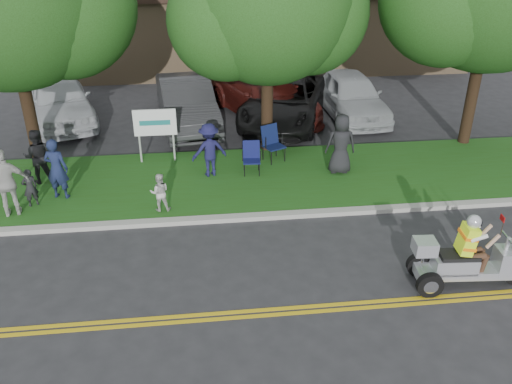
{
  "coord_description": "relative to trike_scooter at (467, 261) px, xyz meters",
  "views": [
    {
      "loc": [
        -1.65,
        -8.6,
        7.05
      ],
      "look_at": [
        -0.44,
        2.0,
        1.33
      ],
      "focal_mm": 38.0,
      "sensor_mm": 36.0,
      "label": 1
    }
  ],
  "objects": [
    {
      "name": "ground",
      "position": [
        -3.66,
        0.08,
        -0.59
      ],
      "size": [
        120.0,
        120.0,
        0.0
      ],
      "primitive_type": "plane",
      "color": "#28282B",
      "rests_on": "ground"
    },
    {
      "name": "commercial_building",
      "position": [
        -1.66,
        19.06,
        1.42
      ],
      "size": [
        18.0,
        8.2,
        4.0
      ],
      "color": "#9E7F5B",
      "rests_on": "ground"
    },
    {
      "name": "parked_car_mid",
      "position": [
        -2.16,
        9.92,
        0.19
      ],
      "size": [
        4.33,
        6.15,
        1.56
      ],
      "primitive_type": "imported",
      "rotation": [
        0.0,
        0.0,
        -0.35
      ],
      "color": "black",
      "rests_on": "ground"
    },
    {
      "name": "business_sign",
      "position": [
        -6.56,
        6.68,
        0.67
      ],
      "size": [
        1.25,
        0.06,
        1.75
      ],
      "color": "silver",
      "rests_on": "ground"
    },
    {
      "name": "grass_verge",
      "position": [
        -3.66,
        5.28,
        -0.53
      ],
      "size": [
        60.0,
        4.0,
        0.1
      ],
      "primitive_type": "cube",
      "color": "#235216",
      "rests_on": "ground"
    },
    {
      "name": "parked_car_far_right",
      "position": [
        0.34,
        10.16,
        0.22
      ],
      "size": [
        2.18,
        4.83,
        1.61
      ],
      "primitive_type": "imported",
      "rotation": [
        0.0,
        0.0,
        0.06
      ],
      "color": "#ADB1B5",
      "rests_on": "ground"
    },
    {
      "name": "child_right",
      "position": [
        -6.36,
        3.68,
        0.03
      ],
      "size": [
        0.51,
        0.4,
        1.02
      ],
      "primitive_type": "imported",
      "rotation": [
        0.0,
        0.0,
        3.17
      ],
      "color": "beige",
      "rests_on": "grass_verge"
    },
    {
      "name": "parked_car_right",
      "position": [
        -2.86,
        10.59,
        0.23
      ],
      "size": [
        4.35,
        6.05,
        1.63
      ],
      "primitive_type": "imported",
      "rotation": [
        0.0,
        0.0,
        0.42
      ],
      "color": "#451410",
      "rests_on": "ground"
    },
    {
      "name": "parked_car_left",
      "position": [
        -5.66,
        9.89,
        0.25
      ],
      "size": [
        2.4,
        5.24,
        1.66
      ],
      "primitive_type": "imported",
      "rotation": [
        0.0,
        0.0,
        0.13
      ],
      "color": "#2D2E30",
      "rests_on": "ground"
    },
    {
      "name": "spectator_adult_right",
      "position": [
        -10.04,
        3.88,
        0.4
      ],
      "size": [
        1.11,
        0.66,
        1.77
      ],
      "primitive_type": "imported",
      "rotation": [
        0.0,
        0.0,
        3.38
      ],
      "color": "#BBBBB5",
      "rests_on": "grass_verge"
    },
    {
      "name": "child_left",
      "position": [
        -9.66,
        4.3,
        0.03
      ],
      "size": [
        0.45,
        0.4,
        1.03
      ],
      "primitive_type": "imported",
      "rotation": [
        0.0,
        0.0,
        3.67
      ],
      "color": "black",
      "rests_on": "grass_verge"
    },
    {
      "name": "curb",
      "position": [
        -3.66,
        3.13,
        -0.53
      ],
      "size": [
        60.0,
        0.25,
        0.12
      ],
      "primitive_type": "cube",
      "color": "#A8A89E",
      "rests_on": "ground"
    },
    {
      "name": "tree_mid",
      "position": [
        -3.11,
        7.31,
        3.85
      ],
      "size": [
        5.88,
        4.8,
        7.05
      ],
      "color": "#332114",
      "rests_on": "ground"
    },
    {
      "name": "spectator_chair_b",
      "position": [
        -1.3,
        5.33,
        0.4
      ],
      "size": [
        0.9,
        0.62,
        1.75
      ],
      "primitive_type": "imported",
      "rotation": [
        0.0,
        0.0,
        3.06
      ],
      "color": "black",
      "rests_on": "grass_verge"
    },
    {
      "name": "parked_car_far_left",
      "position": [
        -10.17,
        10.78,
        0.27
      ],
      "size": [
        3.47,
        5.42,
        1.72
      ],
      "primitive_type": "imported",
      "rotation": [
        0.0,
        0.0,
        0.31
      ],
      "color": "silver",
      "rests_on": "ground"
    },
    {
      "name": "centerline_far",
      "position": [
        -3.66,
        -0.34,
        -0.58
      ],
      "size": [
        60.0,
        0.1,
        0.01
      ],
      "primitive_type": "cube",
      "color": "gold",
      "rests_on": "ground"
    },
    {
      "name": "lawn_chair_a",
      "position": [
        -3.83,
        5.62,
        0.04
      ],
      "size": [
        0.52,
        0.54,
        0.93
      ],
      "rotation": [
        0.0,
        0.0,
        -0.06
      ],
      "color": "black",
      "rests_on": "grass_verge"
    },
    {
      "name": "trike_scooter",
      "position": [
        0.0,
        0.0,
        0.0
      ],
      "size": [
        2.56,
        0.88,
        1.68
      ],
      "rotation": [
        0.0,
        0.0,
        -0.07
      ],
      "color": "black",
      "rests_on": "ground"
    },
    {
      "name": "spectator_adult_left",
      "position": [
        -9.03,
        4.68,
        0.35
      ],
      "size": [
        0.68,
        0.53,
        1.67
      ],
      "primitive_type": "imported",
      "rotation": [
        0.0,
        0.0,
        2.91
      ],
      "color": "#192246",
      "rests_on": "grass_verge"
    },
    {
      "name": "spectator_adult_mid",
      "position": [
        -9.74,
        5.67,
        0.3
      ],
      "size": [
        0.81,
        0.66,
        1.55
      ],
      "primitive_type": "imported",
      "rotation": [
        0.0,
        0.0,
        3.24
      ],
      "color": "black",
      "rests_on": "grass_verge"
    },
    {
      "name": "spectator_chair_a",
      "position": [
        -5.03,
        5.56,
        0.3
      ],
      "size": [
        1.12,
        0.82,
        1.56
      ],
      "primitive_type": "imported",
      "rotation": [
        0.0,
        0.0,
        3.4
      ],
      "color": "#191945",
      "rests_on": "grass_verge"
    },
    {
      "name": "lawn_chair_b",
      "position": [
        -3.12,
        6.43,
        0.12
      ],
      "size": [
        0.77,
        0.78,
        1.07
      ],
      "rotation": [
        0.0,
        0.0,
        0.46
      ],
      "color": "black",
      "rests_on": "grass_verge"
    },
    {
      "name": "centerline_near",
      "position": [
        -3.66,
        -0.5,
        -0.58
      ],
      "size": [
        60.0,
        0.1,
        0.01
      ],
      "primitive_type": "cube",
      "color": "gold",
      "rests_on": "ground"
    }
  ]
}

